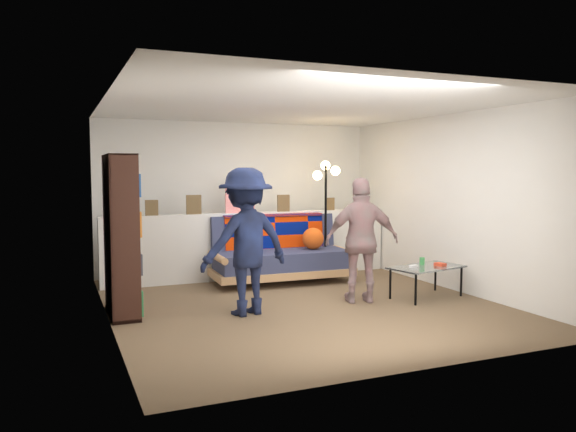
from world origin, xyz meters
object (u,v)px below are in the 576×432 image
at_px(coffee_table, 427,268).
at_px(floor_lamp, 326,195).
at_px(bookshelf, 121,241).
at_px(futon_sofa, 281,254).
at_px(person_right, 362,240).
at_px(person_left, 246,241).

height_order(coffee_table, floor_lamp, floor_lamp).
bearing_deg(bookshelf, futon_sofa, 24.37).
relative_size(futon_sofa, bookshelf, 1.14).
distance_m(coffee_table, person_right, 0.99).
bearing_deg(futon_sofa, person_left, -123.88).
bearing_deg(person_right, futon_sofa, -57.61).
relative_size(coffee_table, person_right, 0.68).
relative_size(coffee_table, floor_lamp, 0.59).
bearing_deg(futon_sofa, floor_lamp, 7.12).
xyz_separation_m(floor_lamp, person_left, (-1.86, -1.70, -0.43)).
distance_m(coffee_table, person_left, 2.45).
distance_m(floor_lamp, person_left, 2.56).
relative_size(bookshelf, person_left, 1.09).
bearing_deg(floor_lamp, bookshelf, -159.61).
bearing_deg(coffee_table, floor_lamp, 106.94).
height_order(futon_sofa, coffee_table, futon_sofa).
distance_m(coffee_table, floor_lamp, 2.08).
xyz_separation_m(person_left, person_right, (1.51, 0.00, -0.06)).
bearing_deg(person_right, bookshelf, 6.68).
distance_m(bookshelf, person_left, 1.40).
relative_size(coffee_table, person_left, 0.63).
height_order(person_left, person_right, person_left).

